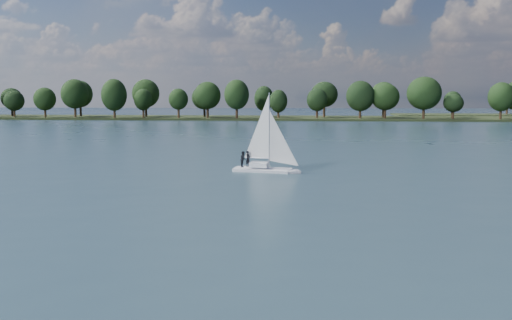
% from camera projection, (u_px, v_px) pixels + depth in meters
% --- Properties ---
extents(ground, '(700.00, 700.00, 0.00)m').
position_uv_depth(ground, '(244.00, 140.00, 112.64)').
color(ground, '#233342').
rests_on(ground, ground).
extents(far_shore, '(660.00, 40.00, 1.50)m').
position_uv_depth(far_shore, '(281.00, 119.00, 223.34)').
color(far_shore, black).
rests_on(far_shore, ground).
extents(sailboat, '(7.26, 3.49, 9.22)m').
position_uv_depth(sailboat, '(263.00, 149.00, 63.26)').
color(sailboat, white).
rests_on(sailboat, ground).
extents(treeline, '(562.91, 73.89, 17.90)m').
position_uv_depth(treeline, '(251.00, 98.00, 219.53)').
color(treeline, black).
rests_on(treeline, ground).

